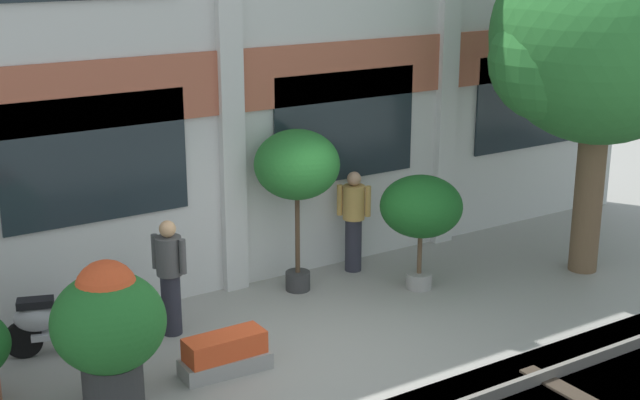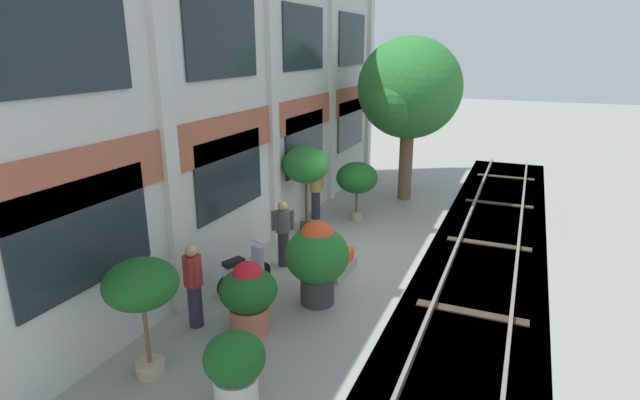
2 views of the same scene
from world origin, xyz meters
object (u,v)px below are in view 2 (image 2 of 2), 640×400
object	(u,v)px
broadleaf_tree	(409,91)
potted_plant_fluted_column	(317,256)
potted_plant_ribbed_drum	(248,293)
resident_by_doorway	(316,191)
scooter_second_parked	(242,272)
resident_near_plants	(283,232)
potted_plant_low_pan	(357,179)
potted_plant_terracotta_small	(141,288)
potted_plant_glazed_jar	(235,367)
potted_plant_square_trough	(339,264)
resident_watching_tracks	(194,283)
potted_plant_tall_urn	(306,166)

from	to	relation	value
broadleaf_tree	potted_plant_fluted_column	distance (m)	8.16
potted_plant_ribbed_drum	resident_by_doorway	xyz separation A→B (m)	(6.09, 1.31, 0.13)
scooter_second_parked	resident_near_plants	bearing A→B (deg)	11.25
potted_plant_low_pan	potted_plant_ribbed_drum	bearing A→B (deg)	-178.47
resident_near_plants	potted_plant_ribbed_drum	bearing A→B (deg)	-16.19
potted_plant_terracotta_small	potted_plant_glazed_jar	xyz separation A→B (m)	(-0.11, -1.65, -0.83)
potted_plant_ribbed_drum	potted_plant_square_trough	bearing A→B (deg)	-13.19
resident_watching_tracks	resident_near_plants	bearing A→B (deg)	55.96
potted_plant_ribbed_drum	potted_plant_terracotta_small	bearing A→B (deg)	155.45
broadleaf_tree	potted_plant_square_trough	bearing A→B (deg)	-179.71
broadleaf_tree	resident_watching_tracks	distance (m)	9.92
scooter_second_parked	resident_by_doorway	distance (m)	4.87
potted_plant_ribbed_drum	potted_plant_fluted_column	bearing A→B (deg)	-27.51
resident_by_doorway	scooter_second_parked	bearing A→B (deg)	-43.67
resident_watching_tracks	potted_plant_fluted_column	bearing A→B (deg)	15.66
potted_plant_ribbed_drum	resident_watching_tracks	size ratio (longest dim) A/B	0.83
broadleaf_tree	resident_by_doorway	distance (m)	4.52
potted_plant_ribbed_drum	potted_plant_tall_urn	xyz separation A→B (m)	(4.93, 1.09, 1.15)
broadleaf_tree	potted_plant_fluted_column	world-z (taller)	broadleaf_tree
broadleaf_tree	potted_plant_square_trough	world-z (taller)	broadleaf_tree
potted_plant_low_pan	potted_plant_square_trough	size ratio (longest dim) A/B	1.55
potted_plant_square_trough	resident_by_doorway	world-z (taller)	resident_by_doorway
broadleaf_tree	potted_plant_square_trough	xyz separation A→B (m)	(-6.32, -0.03, -3.33)
potted_plant_low_pan	resident_near_plants	world-z (taller)	potted_plant_low_pan
scooter_second_parked	potted_plant_tall_urn	bearing A→B (deg)	22.48
potted_plant_terracotta_small	potted_plant_fluted_column	world-z (taller)	potted_plant_terracotta_small
potted_plant_tall_urn	potted_plant_terracotta_small	bearing A→B (deg)	-177.38
potted_plant_tall_urn	potted_plant_ribbed_drum	bearing A→B (deg)	-167.55
potted_plant_low_pan	potted_plant_fluted_column	bearing A→B (deg)	-169.89
potted_plant_square_trough	resident_by_doorway	bearing A→B (deg)	31.26
scooter_second_parked	resident_watching_tracks	bearing A→B (deg)	-162.82
resident_watching_tracks	scooter_second_parked	bearing A→B (deg)	58.91
resident_watching_tracks	resident_near_plants	size ratio (longest dim) A/B	1.02
broadleaf_tree	potted_plant_glazed_jar	bearing A→B (deg)	-178.80
broadleaf_tree	potted_plant_glazed_jar	xyz separation A→B (m)	(-10.98, -0.23, -2.90)
potted_plant_terracotta_small	potted_plant_tall_urn	size ratio (longest dim) A/B	0.80
broadleaf_tree	potted_plant_terracotta_small	bearing A→B (deg)	172.58
scooter_second_parked	potted_plant_square_trough	bearing A→B (deg)	-25.18
potted_plant_fluted_column	potted_plant_square_trough	bearing A→B (deg)	2.78
potted_plant_tall_urn	resident_by_doorway	distance (m)	1.56
potted_plant_tall_urn	resident_near_plants	size ratio (longest dim) A/B	1.55
resident_by_doorway	resident_near_plants	size ratio (longest dim) A/B	1.02
potted_plant_fluted_column	resident_near_plants	xyz separation A→B (m)	(1.33, 1.42, -0.16)
potted_plant_square_trough	potted_plant_ribbed_drum	bearing A→B (deg)	166.81
broadleaf_tree	resident_near_plants	size ratio (longest dim) A/B	3.35
potted_plant_ribbed_drum	potted_plant_glazed_jar	world-z (taller)	potted_plant_ribbed_drum
potted_plant_low_pan	potted_plant_square_trough	world-z (taller)	potted_plant_low_pan
potted_plant_fluted_column	potted_plant_tall_urn	xyz separation A→B (m)	(3.52, 1.82, 0.88)
potted_plant_square_trough	resident_by_doorway	size ratio (longest dim) A/B	0.70
potted_plant_ribbed_drum	resident_watching_tracks	world-z (taller)	resident_watching_tracks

